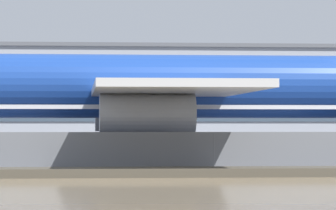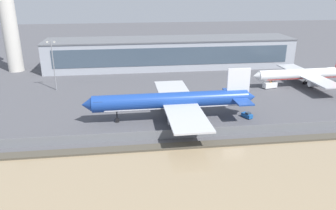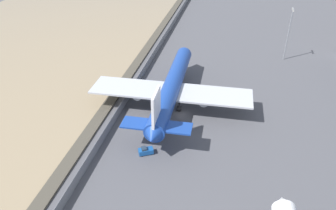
{
  "view_description": "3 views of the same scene",
  "coord_description": "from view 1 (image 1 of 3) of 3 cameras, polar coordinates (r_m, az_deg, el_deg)",
  "views": [
    {
      "loc": [
        -7.47,
        -75.5,
        3.0
      ],
      "look_at": [
        -1.7,
        -2.13,
        4.36
      ],
      "focal_mm": 105.0,
      "sensor_mm": 36.0,
      "label": 1
    },
    {
      "loc": [
        -17.05,
        -89.35,
        36.46
      ],
      "look_at": [
        -5.5,
        -1.29,
        3.62
      ],
      "focal_mm": 35.0,
      "sensor_mm": 36.0,
      "label": 2
    },
    {
      "loc": [
        70.93,
        10.69,
        46.85
      ],
      "look_at": [
        1.68,
        -3.34,
        3.58
      ],
      "focal_mm": 35.0,
      "sensor_mm": 36.0,
      "label": 3
    }
  ],
  "objects": [
    {
      "name": "cargo_jet_blue",
      "position": [
        72.12,
        -1.82,
        0.94
      ],
      "size": [
        49.52,
        42.23,
        14.44
      ],
      "color": "#193D93",
      "rests_on": "ground"
    },
    {
      "name": "terminal_building",
      "position": [
        135.43,
        0.24,
        0.49
      ],
      "size": [
        112.52,
        20.28,
        13.31
      ],
      "color": "#9EA3AD",
      "rests_on": "ground"
    },
    {
      "name": "ground_plane",
      "position": [
        75.92,
        1.16,
        -3.33
      ],
      "size": [
        500.0,
        500.0,
        0.0
      ],
      "primitive_type": "plane",
      "color": "#4C4C51"
    },
    {
      "name": "perimeter_fence",
      "position": [
        59.99,
        2.67,
        -2.75
      ],
      "size": [
        280.0,
        0.1,
        2.46
      ],
      "color": "slate",
      "rests_on": "ground"
    },
    {
      "name": "shoreline_seawall",
      "position": [
        55.57,
        3.25,
        -3.9
      ],
      "size": [
        320.0,
        3.0,
        0.5
      ],
      "color": "#474238",
      "rests_on": "ground"
    }
  ]
}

